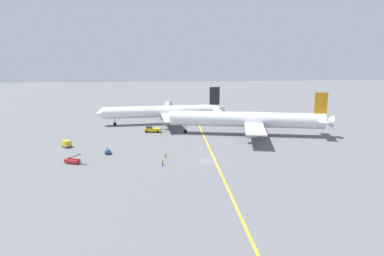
{
  "coord_description": "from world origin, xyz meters",
  "views": [
    {
      "loc": [
        -12.51,
        -86.79,
        28.22
      ],
      "look_at": [
        -1.93,
        24.79,
        4.0
      ],
      "focal_mm": 31.01,
      "sensor_mm": 36.0,
      "label": 1
    }
  ],
  "objects": [
    {
      "name": "airliner_at_gate_left",
      "position": [
        -11.51,
        53.0,
        5.2
      ],
      "size": [
        55.06,
        41.5,
        15.35
      ],
      "color": "white",
      "rests_on": "ground"
    },
    {
      "name": "ground_crew_wing_walker_right",
      "position": [
        -11.51,
        4.36,
        0.8
      ],
      "size": [
        0.36,
        0.36,
        1.56
      ],
      "color": "#4C4C51",
      "rests_on": "ground"
    },
    {
      "name": "ground_crew_marshaller_foreground",
      "position": [
        -12.32,
        -2.97,
        0.92
      ],
      "size": [
        0.36,
        0.36,
        1.75
      ],
      "color": "black",
      "rests_on": "ground"
    },
    {
      "name": "gse_container_dolly_flat",
      "position": [
        -42.6,
        18.2,
        1.17
      ],
      "size": [
        3.79,
        3.84,
        2.15
      ],
      "color": "slate",
      "rests_on": "ground"
    },
    {
      "name": "airliner_being_pushed",
      "position": [
        18.62,
        29.57,
        5.63
      ],
      "size": [
        60.51,
        43.36,
        15.97
      ],
      "color": "silver",
      "rests_on": "ground"
    },
    {
      "name": "gse_gpu_cart_small",
      "position": [
        -28.32,
        9.28,
        0.79
      ],
      "size": [
        2.24,
        2.53,
        1.9
      ],
      "color": "#2D5199",
      "rests_on": "ground"
    },
    {
      "name": "jet_bridge",
      "position": [
        -9.37,
        73.89,
        4.15
      ],
      "size": [
        5.07,
        22.05,
        5.92
      ],
      "color": "#B7B7BC",
      "rests_on": "ground"
    },
    {
      "name": "gse_belt_loader_portside",
      "position": [
        -36.54,
        1.17,
        0.83
      ],
      "size": [
        4.98,
        3.33,
        3.02
      ],
      "color": "red",
      "rests_on": "ground"
    },
    {
      "name": "taxiway_stripe",
      "position": [
        2.36,
        10.0,
        0.0
      ],
      "size": [
        3.19,
        119.98,
        0.01
      ],
      "primitive_type": "cube",
      "rotation": [
        0.0,
        0.0,
        -0.02
      ],
      "color": "yellow",
      "rests_on": "ground"
    },
    {
      "name": "pushback_tug",
      "position": [
        -16.03,
        37.09,
        1.17
      ],
      "size": [
        9.22,
        3.48,
        2.77
      ],
      "color": "gold",
      "rests_on": "ground"
    },
    {
      "name": "ground_plane",
      "position": [
        0.0,
        0.0,
        0.0
      ],
      "size": [
        600.0,
        600.0,
        0.0
      ],
      "primitive_type": "plane",
      "color": "slate"
    }
  ]
}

